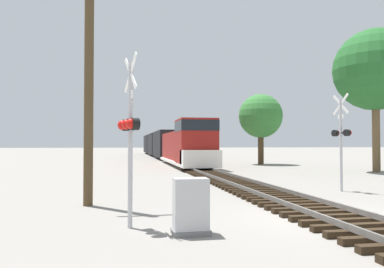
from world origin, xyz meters
TOP-DOWN VIEW (x-y plane):
  - ground_plane at (0.00, 0.00)m, footprint 400.00×400.00m
  - rail_track_bed at (0.00, -0.00)m, footprint 2.60×160.00m
  - freight_train at (0.00, 46.52)m, footprint 3.00×58.60m
  - crossing_signal_near at (-5.59, -0.26)m, footprint 0.56×1.01m
  - crossing_signal_far at (3.83, 5.40)m, footprint 0.49×1.01m
  - relay_cabinet at (-4.18, -1.19)m, footprint 0.88×0.60m
  - utility_pole at (-6.93, 3.42)m, footprint 1.80×0.32m
  - tree_far_right at (12.80, 15.16)m, footprint 6.12×6.12m
  - tree_mid_background at (8.12, 26.76)m, footprint 4.51×4.51m

SIDE VIEW (x-z plane):
  - ground_plane at x=0.00m, z-range 0.00..0.00m
  - rail_track_bed at x=0.00m, z-range -0.02..0.29m
  - relay_cabinet at x=-4.18m, z-range -0.01..1.30m
  - freight_train at x=0.00m, z-range -0.10..4.01m
  - crossing_signal_far at x=3.83m, z-range 0.29..4.64m
  - crossing_signal_near at x=-5.59m, z-range 0.31..4.69m
  - utility_pole at x=-6.93m, z-range 0.11..9.42m
  - tree_mid_background at x=8.12m, z-range 1.33..8.58m
  - tree_far_right at x=12.80m, z-range 2.28..13.03m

